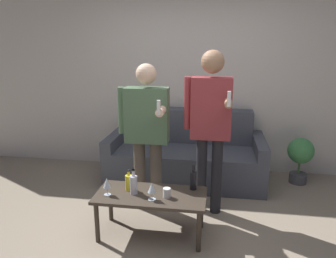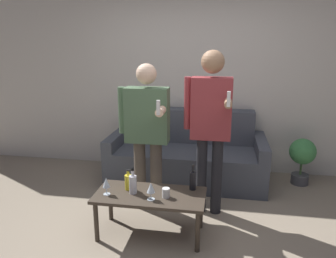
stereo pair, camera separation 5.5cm
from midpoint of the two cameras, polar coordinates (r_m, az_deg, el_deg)
ground_plane at (r=3.22m, az=0.63°, el=-19.41°), size 16.00×16.00×0.00m
wall_back at (r=4.65m, az=4.19°, el=9.19°), size 8.00×0.06×2.70m
couch at (r=4.44m, az=2.77°, el=-4.66°), size 2.04×0.90×0.91m
coffee_table at (r=3.18m, az=-3.51°, el=-12.05°), size 1.04×0.49×0.43m
bottle_orange at (r=3.22m, az=-7.33°, el=-9.13°), size 0.07×0.07×0.21m
bottle_green at (r=3.14m, az=-6.52°, el=-9.51°), size 0.07×0.07×0.24m
bottle_dark at (r=3.21m, az=3.94°, el=-8.81°), size 0.06×0.06×0.25m
wine_glass_near at (r=3.14m, az=-11.10°, el=-9.27°), size 0.07×0.07×0.17m
wine_glass_far at (r=3.00m, az=-3.36°, el=-10.27°), size 0.08×0.08×0.17m
cup_on_table at (r=3.07m, az=-0.72°, el=-11.05°), size 0.07×0.07×0.09m
person_standing_left at (r=3.49m, az=-4.22°, el=0.22°), size 0.54×0.43×1.61m
person_standing_right at (r=3.39m, az=6.91°, el=1.58°), size 0.49×0.44×1.74m
potted_plant at (r=4.60m, az=21.74°, el=-4.20°), size 0.33×0.33×0.61m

